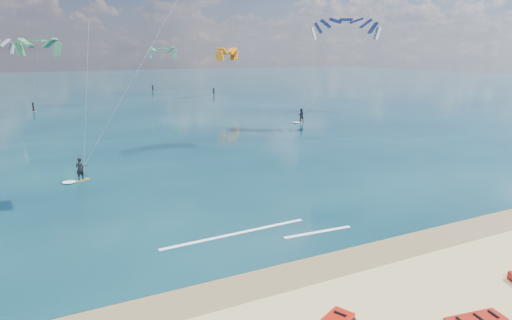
{
  "coord_description": "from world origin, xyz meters",
  "views": [
    {
      "loc": [
        -8.22,
        -12.43,
        9.55
      ],
      "look_at": [
        2.2,
        8.0,
        3.95
      ],
      "focal_mm": 32.0,
      "sensor_mm": 36.0,
      "label": 1
    }
  ],
  "objects": [
    {
      "name": "kitesurfer_far",
      "position": [
        26.41,
        36.28,
        7.7
      ],
      "size": [
        10.54,
        7.64,
        14.72
      ],
      "rotation": [
        0.0,
        0.0,
        -0.3
      ],
      "color": "gold",
      "rests_on": "sea"
    },
    {
      "name": "wet_sand_strip",
      "position": [
        0.0,
        3.0,
        0.0
      ],
      "size": [
        320.0,
        2.4,
        0.01
      ],
      "primitive_type": "cube",
      "color": "brown",
      "rests_on": "ground"
    },
    {
      "name": "sea",
      "position": [
        0.0,
        104.0,
        0.02
      ],
      "size": [
        320.0,
        200.0,
        0.04
      ],
      "primitive_type": "cube",
      "color": "#092532",
      "rests_on": "ground"
    },
    {
      "name": "ground",
      "position": [
        0.0,
        40.0,
        0.0
      ],
      "size": [
        320.0,
        320.0,
        0.0
      ],
      "primitive_type": "plane",
      "color": "tan",
      "rests_on": "ground"
    },
    {
      "name": "shoreline_foam",
      "position": [
        2.35,
        7.52,
        0.04
      ],
      "size": [
        10.2,
        2.34,
        0.01
      ],
      "color": "white",
      "rests_on": "ground"
    },
    {
      "name": "kitesurfer_main",
      "position": [
        -3.02,
        19.61,
        8.53
      ],
      "size": [
        10.26,
        7.26,
        16.61
      ],
      "rotation": [
        0.0,
        0.0,
        0.35
      ],
      "color": "yellow",
      "rests_on": "sea"
    },
    {
      "name": "distant_kites",
      "position": [
        -8.38,
        77.89,
        5.35
      ],
      "size": [
        75.65,
        39.15,
        13.47
      ],
      "color": "#BE37B3",
      "rests_on": "ground"
    }
  ]
}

